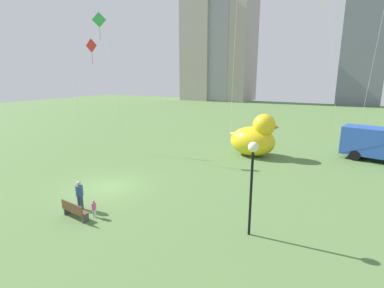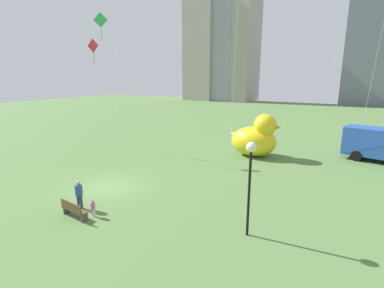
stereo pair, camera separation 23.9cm
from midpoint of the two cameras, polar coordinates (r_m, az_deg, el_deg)
ground_plane at (r=20.09m, az=-15.81°, el=-8.16°), size 140.00×140.00×0.00m
park_bench at (r=16.41m, az=-22.02°, el=-11.88°), size 1.74×0.60×0.90m
person_adult at (r=17.20m, az=-21.08°, el=-9.10°), size 0.40×0.40×1.62m
person_child at (r=16.17m, az=-18.59°, el=-11.81°), size 0.23×0.23×0.94m
giant_inflatable_duck at (r=26.80m, az=12.69°, el=1.15°), size 4.74×3.04×3.93m
lamppost at (r=12.93m, az=11.99°, el=-4.21°), size 0.45×0.45×4.43m
box_truck at (r=29.25m, az=33.89°, el=-0.26°), size 6.70×3.43×2.85m
city_skyline at (r=86.49m, az=10.54°, el=18.86°), size 51.36×12.29×32.57m
kite_green at (r=28.62m, az=-17.14°, el=21.30°), size 2.13×2.21×12.61m
kite_red at (r=30.57m, az=-18.98°, el=17.14°), size 3.02×2.49×10.63m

